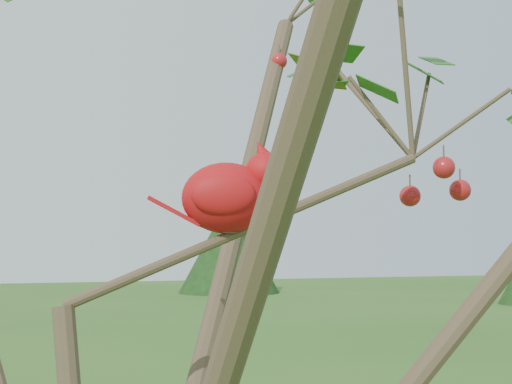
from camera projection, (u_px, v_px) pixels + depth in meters
crabapple_tree at (127, 193)px, 1.14m from camera, size 2.35×2.05×2.95m
cardinal at (231, 194)px, 1.30m from camera, size 0.24×0.15×0.17m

